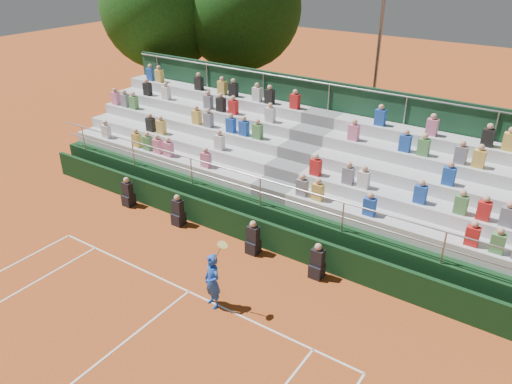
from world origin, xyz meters
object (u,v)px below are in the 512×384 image
Objects in this scene: tree_west at (162,7)px; tennis_player at (212,281)px; tree_east at (240,8)px; floodlight_mast at (380,39)px.

tennis_player is at bearing -43.11° from tree_west.
tennis_player is 0.24× the size of tree_east.
tree_east is at bearing 122.90° from tennis_player.
tree_west reaches higher than tree_east.
tennis_player is 0.24× the size of tree_west.
tree_west is at bearing -167.88° from floodlight_mast.
tree_west reaches higher than tennis_player.
tree_east is (3.48, 2.07, -0.03)m from tree_west.
tree_east reaches higher than tennis_player.
floodlight_mast is (11.03, 2.37, -0.88)m from tree_west.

